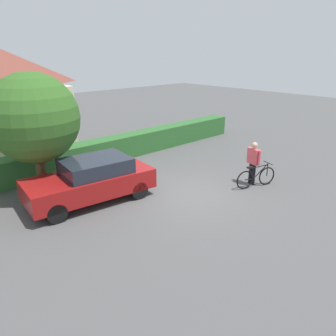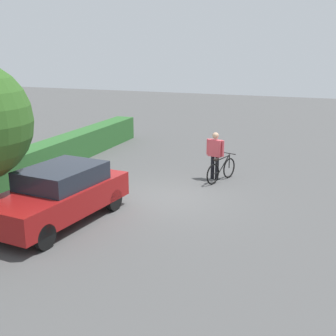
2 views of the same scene
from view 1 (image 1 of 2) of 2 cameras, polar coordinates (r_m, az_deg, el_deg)
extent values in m
plane|color=#494949|center=(11.89, 3.93, -4.62)|extent=(60.00, 60.00, 0.00)
cube|color=#2B5D2A|center=(15.54, -10.27, 3.22)|extent=(16.33, 0.90, 1.07)
cube|color=maroon|center=(11.41, -13.56, -2.66)|extent=(4.45, 2.30, 0.68)
cube|color=#1E232D|center=(11.29, -12.60, 0.40)|extent=(2.37, 1.85, 0.50)
cylinder|color=black|center=(12.79, -8.95, -1.47)|extent=(0.65, 0.25, 0.63)
cylinder|color=black|center=(11.45, -5.11, -3.93)|extent=(0.65, 0.25, 0.63)
cylinder|color=black|center=(11.87, -21.45, -4.43)|extent=(0.65, 0.25, 0.63)
cylinder|color=black|center=(10.42, -18.97, -7.57)|extent=(0.65, 0.25, 0.63)
torus|color=black|center=(13.11, 16.95, -1.34)|extent=(0.70, 0.29, 0.73)
torus|color=black|center=(12.50, 13.34, -2.06)|extent=(0.70, 0.29, 0.73)
cylinder|color=black|center=(12.83, 15.97, -0.55)|extent=(0.64, 0.25, 0.55)
cylinder|color=black|center=(12.59, 14.46, -0.95)|extent=(0.24, 0.11, 0.48)
cylinder|color=black|center=(12.69, 15.60, 0.22)|extent=(0.77, 0.30, 0.08)
cylinder|color=black|center=(12.62, 14.05, -1.96)|extent=(0.38, 0.16, 0.05)
cylinder|color=black|center=(13.03, 17.06, -0.31)|extent=(0.05, 0.05, 0.51)
cube|color=black|center=(12.44, 14.18, 0.10)|extent=(0.24, 0.17, 0.06)
cylinder|color=black|center=(12.94, 17.19, 0.86)|extent=(0.19, 0.48, 0.03)
cylinder|color=black|center=(13.08, 14.28, -0.88)|extent=(0.13, 0.13, 0.84)
cylinder|color=black|center=(12.96, 14.81, -1.12)|extent=(0.13, 0.13, 0.84)
cube|color=#DB4C56|center=(12.79, 14.82, 2.00)|extent=(0.30, 0.52, 0.59)
sphere|color=tan|center=(12.66, 15.00, 3.91)|extent=(0.23, 0.23, 0.23)
cylinder|color=#DB4C56|center=(12.98, 13.93, 2.42)|extent=(0.09, 0.09, 0.56)
cylinder|color=#DB4C56|center=(12.59, 15.75, 1.69)|extent=(0.09, 0.09, 0.56)
cylinder|color=brown|center=(12.45, -21.43, -0.26)|extent=(0.33, 0.33, 1.85)
sphere|color=#2F5B20|center=(11.98, -22.55, 8.08)|extent=(3.09, 3.09, 3.09)
cylinder|color=red|center=(12.45, -18.94, -2.80)|extent=(0.20, 0.20, 0.70)
sphere|color=red|center=(12.32, -19.13, -1.21)|extent=(0.18, 0.18, 0.18)
camera|label=2|loc=(5.36, -102.35, -7.84)|focal=48.52mm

